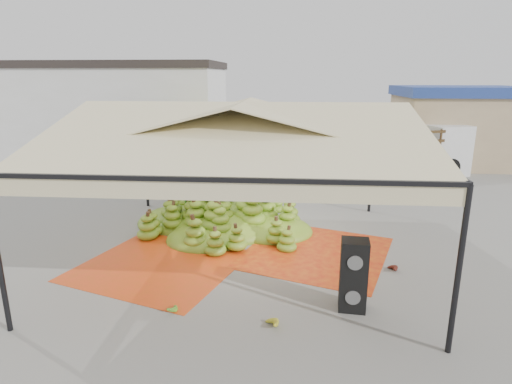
# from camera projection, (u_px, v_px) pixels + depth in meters

# --- Properties ---
(ground) EXTENTS (90.00, 90.00, 0.00)m
(ground) POSITION_uv_depth(u_px,v_px,m) (244.00, 253.00, 11.59)
(ground) COLOR slate
(ground) RESTS_ON ground
(canopy_tent) EXTENTS (8.10, 8.10, 4.00)m
(canopy_tent) POSITION_uv_depth(u_px,v_px,m) (243.00, 131.00, 10.72)
(canopy_tent) COLOR black
(canopy_tent) RESTS_ON ground
(building_white) EXTENTS (14.30, 6.30, 5.40)m
(building_white) POSITION_uv_depth(u_px,v_px,m) (101.00, 109.00, 25.13)
(building_white) COLOR silver
(building_white) RESTS_ON ground
(building_tan) EXTENTS (6.30, 5.30, 4.10)m
(building_tan) POSITION_uv_depth(u_px,v_px,m) (457.00, 125.00, 22.75)
(building_tan) COLOR tan
(building_tan) RESTS_ON ground
(tarp_left) EXTENTS (4.66, 4.54, 0.01)m
(tarp_left) POSITION_uv_depth(u_px,v_px,m) (159.00, 265.00, 10.80)
(tarp_left) COLOR red
(tarp_left) RESTS_ON ground
(tarp_right) EXTENTS (4.63, 4.74, 0.01)m
(tarp_right) POSITION_uv_depth(u_px,v_px,m) (316.00, 252.00, 11.60)
(tarp_right) COLOR #CC6113
(tarp_right) RESTS_ON ground
(banana_heap) EXTENTS (6.60, 5.74, 1.26)m
(banana_heap) POSITION_uv_depth(u_px,v_px,m) (226.00, 209.00, 13.30)
(banana_heap) COLOR #5F841B
(banana_heap) RESTS_ON ground
(hand_yellow_a) EXTENTS (0.49, 0.43, 0.19)m
(hand_yellow_a) POSITION_uv_depth(u_px,v_px,m) (350.00, 284.00, 9.63)
(hand_yellow_a) COLOR #AF8923
(hand_yellow_a) RESTS_ON ground
(hand_yellow_b) EXTENTS (0.60, 0.57, 0.21)m
(hand_yellow_b) POSITION_uv_depth(u_px,v_px,m) (269.00, 322.00, 8.12)
(hand_yellow_b) COLOR gold
(hand_yellow_b) RESTS_ON ground
(hand_red_a) EXTENTS (0.54, 0.52, 0.19)m
(hand_red_a) POSITION_uv_depth(u_px,v_px,m) (350.00, 286.00, 9.53)
(hand_red_a) COLOR #502012
(hand_red_a) RESTS_ON ground
(hand_red_b) EXTENTS (0.52, 0.47, 0.20)m
(hand_red_b) POSITION_uv_depth(u_px,v_px,m) (390.00, 267.00, 10.47)
(hand_red_b) COLOR #5B1A14
(hand_red_b) RESTS_ON ground
(hand_green) EXTENTS (0.47, 0.42, 0.18)m
(hand_green) POSITION_uv_depth(u_px,v_px,m) (170.00, 306.00, 8.71)
(hand_green) COLOR #3D851B
(hand_green) RESTS_ON ground
(hanging_bunches) EXTENTS (4.74, 0.24, 0.20)m
(hanging_bunches) POSITION_uv_depth(u_px,v_px,m) (238.00, 148.00, 12.29)
(hanging_bunches) COLOR #52841B
(hanging_bunches) RESTS_ON ground
(speaker_stack) EXTENTS (0.59, 0.52, 1.50)m
(speaker_stack) POSITION_uv_depth(u_px,v_px,m) (353.00, 275.00, 8.61)
(speaker_stack) COLOR black
(speaker_stack) RESTS_ON ground
(banana_leaves) EXTENTS (0.96, 1.36, 3.70)m
(banana_leaves) POSITION_uv_depth(u_px,v_px,m) (197.00, 223.00, 13.89)
(banana_leaves) COLOR #2B6D1D
(banana_leaves) RESTS_ON ground
(vendor) EXTENTS (0.60, 0.40, 1.64)m
(vendor) POSITION_uv_depth(u_px,v_px,m) (221.00, 189.00, 14.84)
(vendor) COLOR gray
(vendor) RESTS_ON ground
(truck_left) EXTENTS (7.92, 3.80, 2.61)m
(truck_left) POSITION_uv_depth(u_px,v_px,m) (207.00, 142.00, 20.05)
(truck_left) COLOR #4B3119
(truck_left) RESTS_ON ground
(truck_right) EXTENTS (7.29, 4.67, 2.37)m
(truck_right) POSITION_uv_depth(u_px,v_px,m) (401.00, 145.00, 20.09)
(truck_right) COLOR #453217
(truck_right) RESTS_ON ground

